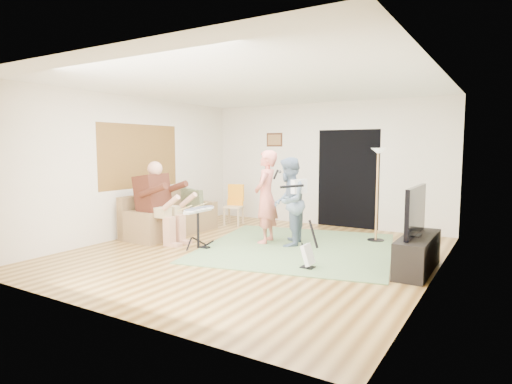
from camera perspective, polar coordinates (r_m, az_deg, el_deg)
floor at (r=7.08m, az=-0.38°, el=-8.14°), size 6.00×6.00×0.00m
walls at (r=6.87m, az=-0.39°, el=2.84°), size 5.50×6.00×2.70m
ceiling at (r=6.93m, az=-0.40°, el=14.06°), size 6.00×6.00×0.00m
window_blinds at (r=8.76m, az=-15.21°, el=4.63°), size 0.00×2.05×2.05m
doorway at (r=9.37m, az=12.16°, el=1.71°), size 2.10×0.00×2.10m
picture_frame at (r=10.08m, az=2.48°, el=6.97°), size 0.42×0.03×0.32m
area_rug at (r=7.48m, az=5.49°, el=-7.33°), size 3.74×3.85×0.02m
sofa at (r=8.75m, az=-11.64°, el=-3.71°), size 0.83×2.01×0.81m
drummer at (r=7.95m, az=-12.57°, el=-2.50°), size 0.96×0.54×1.47m
drum_kit at (r=7.43m, az=-7.73°, el=-5.05°), size 0.39×0.69×0.71m
singer at (r=7.67m, az=1.34°, el=-0.67°), size 0.51×0.68×1.67m
microphone at (r=7.54m, az=2.67°, el=2.36°), size 0.06×0.06×0.24m
guitarist at (r=7.49m, az=4.37°, el=-1.31°), size 0.78×0.89×1.55m
guitar_held at (r=7.37m, az=5.77°, el=0.74°), size 0.33×0.60×0.26m
guitar_spare at (r=6.19m, az=7.00°, el=-8.31°), size 0.26×0.23×0.71m
torchiere_lamp at (r=8.09m, az=15.89°, el=1.84°), size 0.31×0.31×1.71m
dining_chair at (r=9.57m, az=-2.89°, el=-2.48°), size 0.47×0.49×0.90m
tv_cabinet at (r=6.44m, az=20.75°, el=-7.66°), size 0.40×1.40×0.50m
television at (r=6.34m, az=20.51°, el=-2.34°), size 0.06×1.13×0.68m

